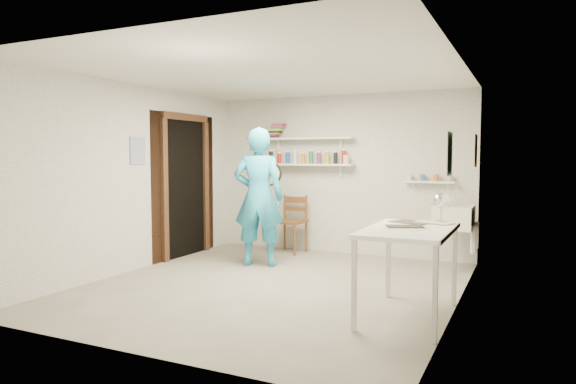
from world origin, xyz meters
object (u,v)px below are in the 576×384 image
at_px(man, 259,197).
at_px(wooden_chair, 289,222).
at_px(wall_clock, 270,174).
at_px(work_table, 408,273).
at_px(desk_lamp, 441,201).
at_px(belfast_sink, 454,217).

height_order(man, wooden_chair, man).
distance_m(wall_clock, wooden_chair, 1.11).
distance_m(man, work_table, 2.75).
bearing_deg(wall_clock, desk_lamp, -40.93).
bearing_deg(desk_lamp, work_table, -112.42).
height_order(wall_clock, desk_lamp, wall_clock).
relative_size(man, wall_clock, 5.56).
bearing_deg(man, wall_clock, -123.22).
bearing_deg(belfast_sink, man, -161.74).
height_order(man, work_table, man).
distance_m(man, desk_lamp, 2.68).
relative_size(belfast_sink, man, 0.32).
xyz_separation_m(man, wall_clock, (0.06, 0.21, 0.31)).
bearing_deg(belfast_sink, wooden_chair, 174.96).
bearing_deg(work_table, wooden_chair, 134.04).
height_order(wall_clock, work_table, wall_clock).
xyz_separation_m(belfast_sink, man, (-2.42, -0.80, 0.23)).
bearing_deg(desk_lamp, wooden_chair, 142.95).
bearing_deg(belfast_sink, desk_lamp, -86.81).
height_order(belfast_sink, desk_lamp, desk_lamp).
height_order(wooden_chair, work_table, wooden_chair).
xyz_separation_m(work_table, desk_lamp, (0.20, 0.50, 0.63)).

